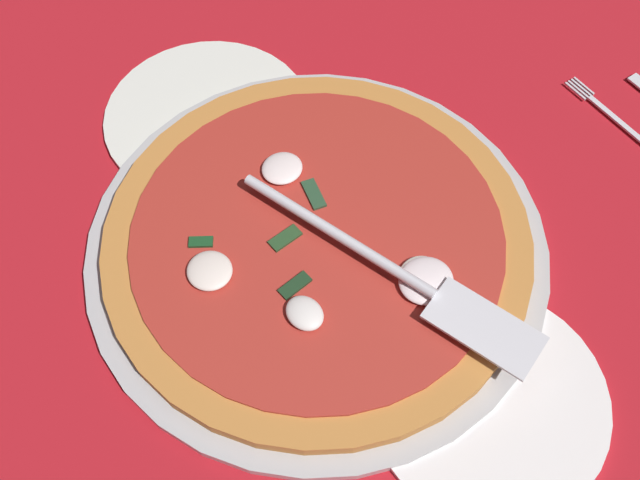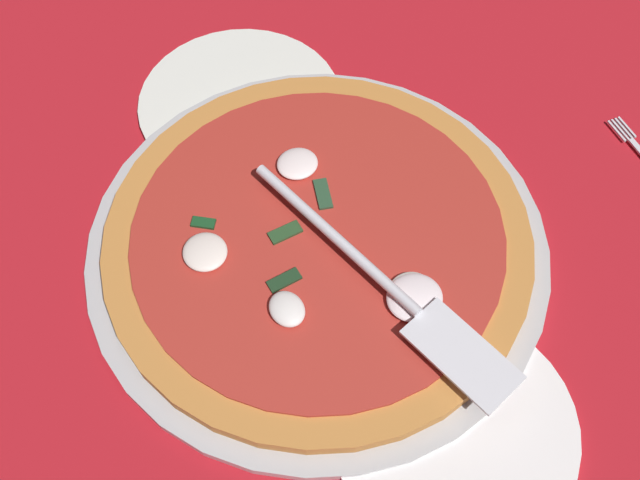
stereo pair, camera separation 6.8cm
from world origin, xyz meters
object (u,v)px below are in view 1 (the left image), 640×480
(dinner_plate_right, at_px, (486,398))
(pizza_server, at_px, (393,270))
(dinner_plate_left, at_px, (208,117))
(pizza, at_px, (320,241))

(dinner_plate_right, distance_m, pizza_server, 0.13)
(dinner_plate_left, height_order, dinner_plate_right, same)
(dinner_plate_right, relative_size, pizza_server, 0.68)
(dinner_plate_left, relative_size, dinner_plate_right, 1.06)
(dinner_plate_right, height_order, pizza, pizza)
(dinner_plate_left, bearing_deg, dinner_plate_right, -2.24)
(pizza, xyz_separation_m, pizza_server, (0.07, 0.02, 0.02))
(dinner_plate_left, bearing_deg, pizza, -6.30)
(dinner_plate_left, xyz_separation_m, pizza, (0.21, -0.02, 0.02))
(dinner_plate_left, distance_m, pizza_server, 0.28)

